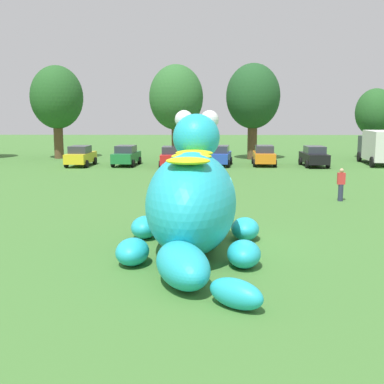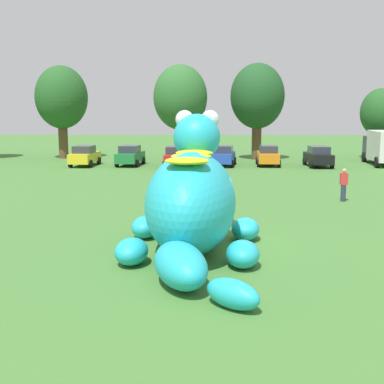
{
  "view_description": "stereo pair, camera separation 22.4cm",
  "coord_description": "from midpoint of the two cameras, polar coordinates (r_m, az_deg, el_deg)",
  "views": [
    {
      "loc": [
        -0.87,
        -17.13,
        4.64
      ],
      "look_at": [
        -1.14,
        0.07,
        1.84
      ],
      "focal_mm": 46.79,
      "sensor_mm": 36.0,
      "label": 1
    },
    {
      "loc": [
        -0.65,
        -17.12,
        4.64
      ],
      "look_at": [
        -1.14,
        0.07,
        1.84
      ],
      "focal_mm": 46.79,
      "sensor_mm": 36.0,
      "label": 2
    }
  ],
  "objects": [
    {
      "name": "tree_left",
      "position": [
        50.8,
        -15.28,
        10.3
      ],
      "size": [
        5.04,
        5.04,
        8.94
      ],
      "color": "brown",
      "rests_on": "ground"
    },
    {
      "name": "car_orange",
      "position": [
        43.15,
        8.05,
        4.15
      ],
      "size": [
        2.11,
        4.19,
        1.72
      ],
      "color": "orange",
      "rests_on": "ground"
    },
    {
      "name": "car_green",
      "position": [
        43.02,
        -7.65,
        4.14
      ],
      "size": [
        2.23,
        4.24,
        1.72
      ],
      "color": "#1E7238",
      "rests_on": "ground"
    },
    {
      "name": "car_blue",
      "position": [
        42.6,
        3.02,
        4.16
      ],
      "size": [
        2.35,
        4.29,
        1.72
      ],
      "color": "#2347B7",
      "rests_on": "ground"
    },
    {
      "name": "giant_inflatable_creature",
      "position": [
        16.45,
        -0.4,
        -1.02
      ],
      "size": [
        4.78,
        9.14,
        4.66
      ],
      "color": "#23B2C6",
      "rests_on": "ground"
    },
    {
      "name": "tree_mid_left",
      "position": [
        46.97,
        -1.96,
        10.65
      ],
      "size": [
        4.98,
        4.98,
        8.84
      ],
      "color": "brown",
      "rests_on": "ground"
    },
    {
      "name": "tree_centre",
      "position": [
        51.84,
        20.06,
        8.47
      ],
      "size": [
        3.81,
        3.81,
        6.76
      ],
      "color": "brown",
      "rests_on": "ground"
    },
    {
      "name": "spectator_mid_field",
      "position": [
        26.92,
        16.39,
        0.79
      ],
      "size": [
        0.38,
        0.26,
        1.71
      ],
      "color": "#2D334C",
      "rests_on": "ground"
    },
    {
      "name": "tree_centre_left",
      "position": [
        48.52,
        6.84,
        10.72
      ],
      "size": [
        5.11,
        5.11,
        9.06
      ],
      "color": "brown",
      "rests_on": "ground"
    },
    {
      "name": "ground_plane",
      "position": [
        17.76,
        3.34,
        -5.9
      ],
      "size": [
        160.0,
        160.0,
        0.0
      ],
      "primitive_type": "plane",
      "color": "#427533"
    },
    {
      "name": "car_black",
      "position": [
        43.12,
        13.6,
        3.98
      ],
      "size": [
        1.99,
        4.13,
        1.72
      ],
      "color": "black",
      "rests_on": "ground"
    },
    {
      "name": "box_truck",
      "position": [
        46.15,
        20.38,
        4.91
      ],
      "size": [
        2.78,
        6.54,
        2.95
      ],
      "color": "#333842",
      "rests_on": "ground"
    },
    {
      "name": "car_yellow",
      "position": [
        43.36,
        -12.73,
        4.03
      ],
      "size": [
        2.13,
        4.2,
        1.72
      ],
      "color": "yellow",
      "rests_on": "ground"
    },
    {
      "name": "car_red",
      "position": [
        41.63,
        -2.48,
        4.05
      ],
      "size": [
        1.95,
        4.11,
        1.72
      ],
      "color": "red",
      "rests_on": "ground"
    }
  ]
}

